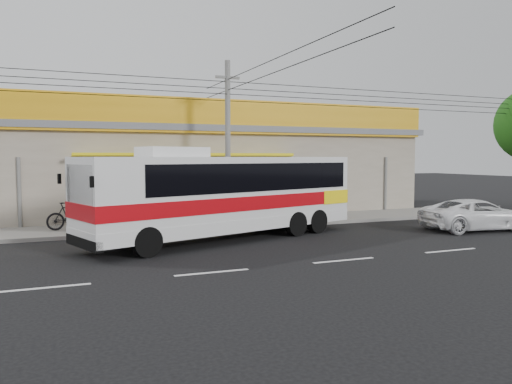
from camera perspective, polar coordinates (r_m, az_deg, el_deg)
ground at (r=16.95m, az=5.45°, el=-6.20°), size 120.00×120.00×0.00m
sidewalk at (r=22.35m, az=-1.77°, el=-3.51°), size 30.00×3.20×0.15m
lane_markings at (r=14.83m, az=10.01°, el=-7.72°), size 50.00×0.12×0.01m
storefront_building at (r=27.42m, az=-5.89°, el=2.53°), size 22.60×9.20×5.70m
coach_bus at (r=18.13m, az=-2.90°, el=0.16°), size 10.98×5.51×3.33m
motorbike_red at (r=19.71m, az=-16.95°, el=-3.08°), size 1.90×1.41×0.95m
motorbike_dark at (r=21.01m, az=-20.50°, el=-2.55°), size 1.87×0.95×1.08m
white_car at (r=22.41m, az=23.92°, el=-2.39°), size 4.81×2.68×1.27m
utility_pole at (r=21.42m, az=-3.26°, el=11.55°), size 34.00×14.00×7.05m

